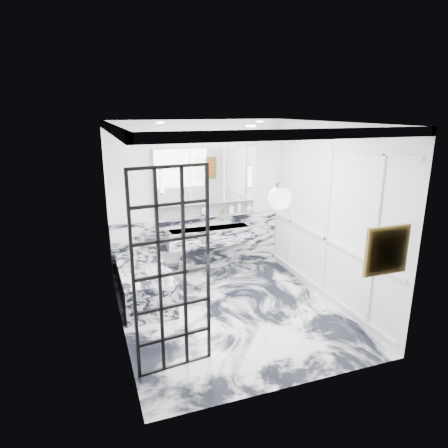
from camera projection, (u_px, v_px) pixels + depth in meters
name	position (u px, v px, depth m)	size (l,w,h in m)	color
floor	(232.00, 312.00, 6.06)	(3.60, 3.60, 0.00)	silver
ceiling	(233.00, 123.00, 5.28)	(3.60, 3.60, 0.00)	white
wall_back	(197.00, 198.00, 7.30)	(3.60, 3.60, 0.00)	white
wall_front	(296.00, 270.00, 4.05)	(3.60, 3.60, 0.00)	white
wall_left	(117.00, 236.00, 5.16)	(3.60, 3.60, 0.00)	white
wall_right	(328.00, 214.00, 6.19)	(3.60, 3.60, 0.00)	white
marble_clad_back	(199.00, 244.00, 7.52)	(3.18, 0.05, 1.05)	silver
marble_clad_left	(118.00, 240.00, 5.18)	(0.02, 3.56, 2.68)	silver
panel_molding	(327.00, 221.00, 6.22)	(0.03, 3.40, 2.30)	white
soap_bottle_a	(239.00, 207.00, 7.53)	(0.08, 0.08, 0.21)	#8C5919
soap_bottle_b	(231.00, 208.00, 7.49)	(0.08, 0.08, 0.18)	#4C4C51
soap_bottle_c	(249.00, 207.00, 7.61)	(0.12, 0.12, 0.15)	silver
face_pot	(205.00, 211.00, 7.33)	(0.16, 0.16, 0.16)	white
amber_bottle	(224.00, 211.00, 7.45)	(0.04, 0.04, 0.10)	#8C5919
flower_vase	(167.00, 281.00, 5.70)	(0.09, 0.09, 0.12)	silver
crittall_door	(172.00, 274.00, 4.47)	(0.88, 0.04, 2.40)	black
artwork	(387.00, 250.00, 4.45)	(0.47, 0.05, 0.47)	#BD4313
pendant_light	(279.00, 198.00, 4.32)	(0.26, 0.26, 0.26)	white
trough_sink	(210.00, 236.00, 7.32)	(1.60, 0.45, 0.30)	silver
ledge	(207.00, 216.00, 7.37)	(1.90, 0.14, 0.04)	silver
subway_tile	(206.00, 208.00, 7.39)	(1.90, 0.03, 0.23)	white
mirror_cabinet	(206.00, 176.00, 7.17)	(1.90, 0.16, 1.00)	white
sconce_left	(162.00, 181.00, 6.82)	(0.07, 0.07, 0.40)	white
sconce_right	(250.00, 176.00, 7.36)	(0.07, 0.07, 0.40)	white
bathtub	(144.00, 283.00, 6.42)	(0.75, 1.65, 0.55)	silver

